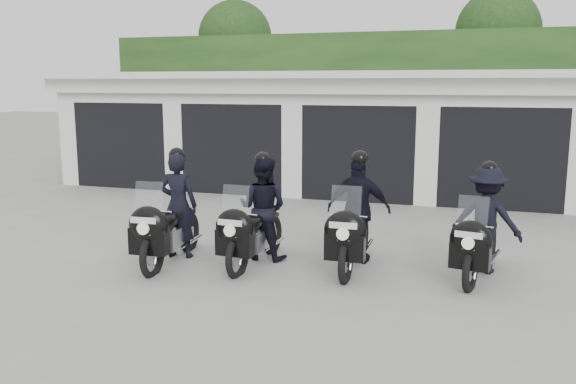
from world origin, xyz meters
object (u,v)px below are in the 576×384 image
(police_bike_a, at_px, (171,216))
(police_bike_b, at_px, (258,215))
(police_bike_c, at_px, (357,216))
(police_bike_d, at_px, (484,226))

(police_bike_a, relative_size, police_bike_b, 1.03)
(police_bike_b, distance_m, police_bike_c, 1.48)
(police_bike_b, height_order, police_bike_c, police_bike_c)
(police_bike_c, distance_m, police_bike_d, 1.81)
(police_bike_d, bearing_deg, police_bike_b, -162.57)
(police_bike_a, height_order, police_bike_d, police_bike_a)
(police_bike_b, height_order, police_bike_d, police_bike_b)
(police_bike_a, bearing_deg, police_bike_d, 5.39)
(police_bike_a, distance_m, police_bike_c, 2.80)
(police_bike_c, bearing_deg, police_bike_b, -171.32)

